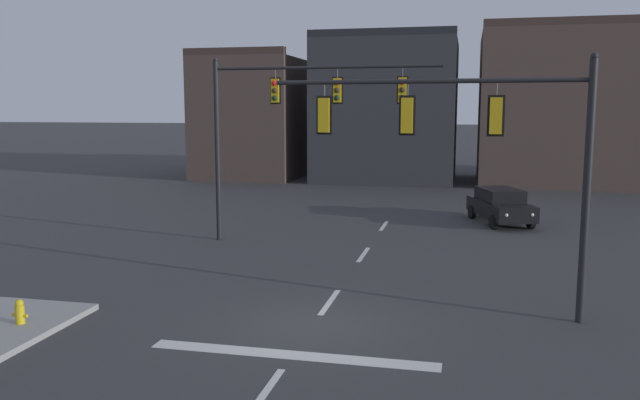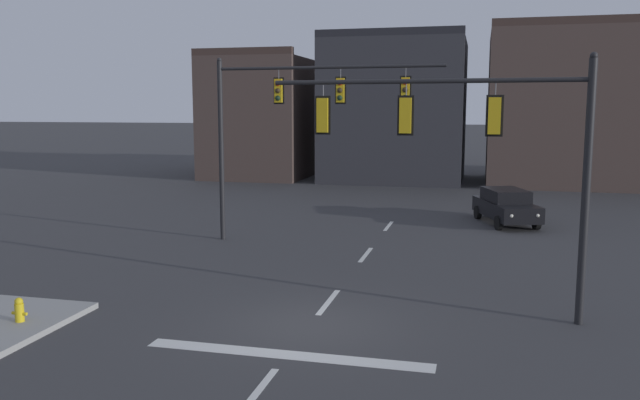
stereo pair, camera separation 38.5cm
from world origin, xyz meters
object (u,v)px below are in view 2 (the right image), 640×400
car_lot_nearside (506,206)px  fire_hydrant (20,314)px  signal_mast_near_side (476,138)px  signal_mast_far_side (289,111)px

car_lot_nearside → fire_hydrant: size_ratio=6.32×
signal_mast_near_side → signal_mast_far_side: bearing=133.3°
signal_mast_near_side → car_lot_nearside: (1.34, 14.03, -3.70)m
signal_mast_near_side → signal_mast_far_side: size_ratio=0.90×
signal_mast_far_side → car_lot_nearside: (8.47, 6.46, -4.32)m
fire_hydrant → signal_mast_near_side: bearing=19.0°
signal_mast_near_side → signal_mast_far_side: (-7.13, 7.57, 0.62)m
signal_mast_far_side → fire_hydrant: (-3.52, -11.23, -4.85)m
signal_mast_near_side → car_lot_nearside: bearing=84.5°
signal_mast_near_side → fire_hydrant: signal_mast_near_side is taller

